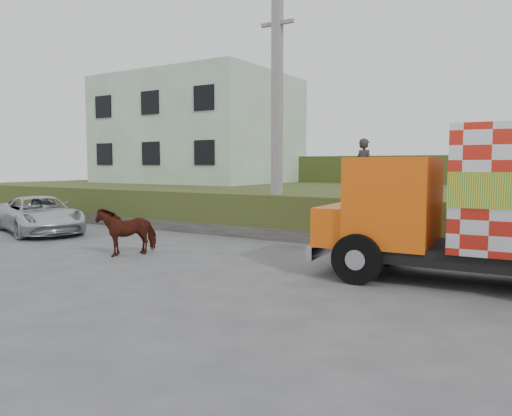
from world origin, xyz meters
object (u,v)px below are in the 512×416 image
Objects in this scene: utility_pole at (277,118)px; pedestrian at (364,167)px; suv at (40,215)px; cow at (127,231)px.

pedestrian is (2.71, 1.06, -1.63)m from utility_pole.
utility_pole is 9.42m from suv.
pedestrian is at bearing 75.77° from cow.
pedestrian reaches higher than cow.
utility_pole is 5.06× the size of cow.
suv is (-6.01, 1.41, 0.01)m from cow.
cow is at bearing 76.05° from pedestrian.
cow is (-2.04, -4.93, -3.41)m from utility_pole.
utility_pole is 6.33m from cow.
utility_pole is at bearing 91.73° from cow.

